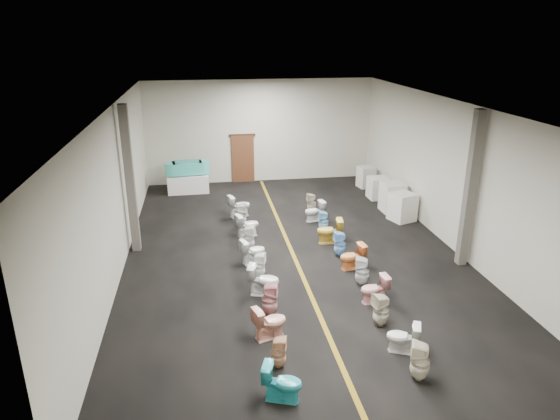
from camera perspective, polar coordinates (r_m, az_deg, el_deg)
The scene contains 39 objects.
floor at distance 15.42m, azimuth 1.42°, elevation -4.90°, with size 16.00×16.00×0.00m, color black.
ceiling at distance 14.14m, azimuth 1.57°, elevation 11.90°, with size 16.00×16.00×0.00m, color black.
wall_back at distance 22.32m, azimuth -2.28°, elevation 8.96°, with size 10.00×10.00×0.00m, color beige.
wall_front at distance 7.59m, azimuth 12.88°, elevation -14.34°, with size 10.00×10.00×0.00m, color beige.
wall_left at distance 14.60m, azimuth -18.21°, elevation 2.09°, with size 16.00×16.00×0.00m, color beige.
wall_right at distance 16.27m, azimuth 19.12°, elevation 3.76°, with size 16.00×16.00×0.00m, color beige.
aisle_stripe at distance 15.42m, azimuth 1.42°, elevation -4.89°, with size 0.12×15.60×0.01m, color #886613.
back_door at distance 22.44m, azimuth -4.26°, elevation 5.85°, with size 1.00×0.10×2.10m, color #562D19.
door_frame at distance 22.22m, azimuth -4.34°, elevation 8.53°, with size 1.15×0.08×0.10m, color #331C11.
column_left at distance 15.51m, azimuth -16.78°, elevation 3.26°, with size 0.25×0.25×4.50m, color #59544C.
column_right at distance 14.89m, azimuth 20.89°, elevation 2.12°, with size 0.25×0.25×4.50m, color #59544C.
display_table at distance 21.41m, azimuth -10.44°, elevation 3.01°, with size 1.69×0.85×0.75m, color white.
bathtub at distance 21.23m, azimuth -10.56°, elevation 4.80°, with size 1.85×0.79×0.55m.
appliance_crate_a at distance 18.38m, azimuth 13.81°, elevation 0.35°, with size 0.78×0.78×1.00m, color silver.
appliance_crate_b at distance 19.22m, azimuth 12.73°, elevation 1.45°, with size 0.80×0.80×1.10m, color silver.
appliance_crate_c at distance 20.63m, azimuth 11.15°, elevation 2.49°, with size 0.77×0.77×0.87m, color silver.
appliance_crate_d at distance 22.04m, azimuth 9.79°, elevation 3.75°, with size 0.64×0.64×0.91m, color silver.
toilet_left_0 at distance 9.66m, azimuth 0.28°, elevation -19.13°, with size 0.42×0.73×0.75m, color #2BA8B1.
toilet_left_1 at distance 10.44m, azimuth -0.17°, elevation -15.96°, with size 0.31×0.32×0.69m, color #E2AC83.
toilet_left_2 at distance 11.28m, azimuth -1.19°, elevation -12.67°, with size 0.43×0.76×0.78m, color #F0AA92.
toilet_left_3 at distance 12.06m, azimuth -1.20°, elevation -10.16°, with size 0.38×0.39×0.85m, color #D28D8E.
toilet_left_4 at distance 12.94m, azimuth -1.88°, elevation -8.02°, with size 0.46×0.80×0.82m, color silver.
toilet_left_5 at distance 13.78m, azimuth -2.41°, elevation -6.37°, with size 0.34×0.34×0.74m, color white.
toilet_left_6 at distance 14.65m, azimuth -3.11°, elevation -4.71°, with size 0.42×0.73×0.75m, color white.
toilet_left_7 at distance 15.48m, azimuth -3.61°, elevation -3.21°, with size 0.36×0.37×0.81m, color white.
toilet_left_8 at distance 16.51m, azimuth -3.76°, elevation -1.73°, with size 0.44×0.78×0.80m, color silver.
toilet_left_9 at distance 17.36m, azimuth -4.50°, elevation -0.58°, with size 0.37×0.38×0.83m, color silver.
toilet_left_10 at distance 18.30m, azimuth -4.69°, elevation 0.49°, with size 0.46×0.81×0.83m, color white.
toilet_right_0 at distance 10.44m, azimuth 15.73°, elevation -16.33°, with size 0.37×0.38×0.83m, color beige.
toilet_right_1 at distance 11.16m, azimuth 13.87°, elevation -13.96°, with size 0.39×0.68×0.70m, color white.
toilet_right_2 at distance 11.89m, azimuth 11.47°, elevation -11.14°, with size 0.37×0.38×0.82m, color beige.
toilet_right_3 at distance 12.82m, azimuth 10.74°, elevation -8.89°, with size 0.40×0.71×0.72m, color #E8A2A1.
toilet_right_4 at distance 13.56m, azimuth 9.37°, elevation -6.92°, with size 0.37×0.37×0.81m, color silver.
toilet_right_5 at distance 14.43m, azimuth 8.28°, elevation -5.30°, with size 0.42×0.73×0.75m, color #F68D45.
toilet_right_6 at distance 15.15m, azimuth 6.87°, elevation -3.86°, with size 0.36×0.37×0.80m, color #83C0F5.
toilet_right_7 at distance 16.03m, azimuth 5.69°, elevation -2.40°, with size 0.46×0.81×0.82m, color gold.
toilet_right_8 at distance 16.94m, azimuth 5.01°, elevation -1.28°, with size 0.33×0.34×0.74m, color #85C7EF.
toilet_right_9 at distance 17.86m, azimuth 3.97°, elevation -0.13°, with size 0.41×0.72×0.74m, color white.
toilet_right_10 at distance 18.70m, azimuth 3.62°, elevation 0.82°, with size 0.33×0.34×0.74m, color beige.
Camera 1 is at (-2.58, -13.77, 6.45)m, focal length 32.00 mm.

